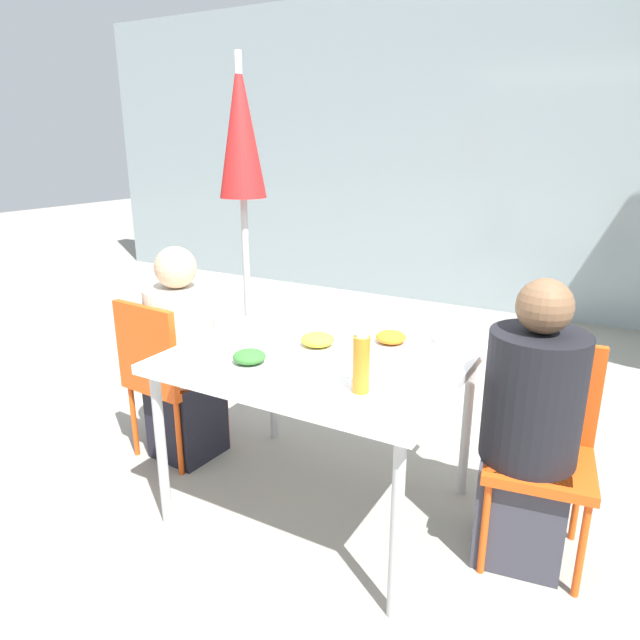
% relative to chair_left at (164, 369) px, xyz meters
% --- Properties ---
extents(ground_plane, '(24.00, 24.00, 0.00)m').
position_rel_chair_left_xyz_m(ground_plane, '(0.90, 0.01, -0.50)').
color(ground_plane, gray).
extents(building_facade, '(10.00, 0.20, 3.00)m').
position_rel_chair_left_xyz_m(building_facade, '(0.90, 3.73, 1.00)').
color(building_facade, '#89999E').
rests_on(building_facade, ground).
extents(dining_table, '(1.19, 0.97, 0.75)m').
position_rel_chair_left_xyz_m(dining_table, '(0.90, 0.01, 0.19)').
color(dining_table, white).
rests_on(dining_table, ground).
extents(chair_left, '(0.43, 0.43, 0.86)m').
position_rel_chair_left_xyz_m(chair_left, '(0.00, 0.00, 0.00)').
color(chair_left, '#E54C14').
rests_on(chair_left, ground).
extents(person_left, '(0.34, 0.34, 1.12)m').
position_rel_chair_left_xyz_m(person_left, '(0.06, 0.08, 0.02)').
color(person_left, black).
rests_on(person_left, ground).
extents(chair_right, '(0.46, 0.46, 0.86)m').
position_rel_chair_left_xyz_m(chair_right, '(1.79, 0.23, 0.00)').
color(chair_right, '#E54C14').
rests_on(chair_right, ground).
extents(person_right, '(0.37, 0.37, 1.15)m').
position_rel_chair_left_xyz_m(person_right, '(1.75, 0.14, 0.03)').
color(person_right, '#383842').
rests_on(person_right, ground).
extents(closed_umbrella, '(0.36, 0.36, 2.11)m').
position_rel_chair_left_xyz_m(closed_umbrella, '(-0.17, 0.95, 1.02)').
color(closed_umbrella, '#333333').
rests_on(closed_umbrella, ground).
extents(plate_0, '(0.24, 0.24, 0.07)m').
position_rel_chair_left_xyz_m(plate_0, '(0.73, -0.24, 0.27)').
color(plate_0, white).
rests_on(plate_0, dining_table).
extents(plate_1, '(0.26, 0.26, 0.07)m').
position_rel_chair_left_xyz_m(plate_1, '(0.86, 0.06, 0.28)').
color(plate_1, white).
rests_on(plate_1, dining_table).
extents(plate_2, '(0.24, 0.24, 0.07)m').
position_rel_chair_left_xyz_m(plate_2, '(1.13, 0.25, 0.27)').
color(plate_2, white).
rests_on(plate_2, dining_table).
extents(bottle, '(0.06, 0.06, 0.23)m').
position_rel_chair_left_xyz_m(bottle, '(1.22, -0.25, 0.36)').
color(bottle, '#B7751E').
rests_on(bottle, dining_table).
extents(drinking_cup, '(0.08, 0.08, 0.09)m').
position_rel_chair_left_xyz_m(drinking_cup, '(1.33, 0.38, 0.29)').
color(drinking_cup, white).
rests_on(drinking_cup, dining_table).
extents(salad_bowl, '(0.17, 0.17, 0.05)m').
position_rel_chair_left_xyz_m(salad_bowl, '(0.55, 0.28, 0.27)').
color(salad_bowl, white).
rests_on(salad_bowl, dining_table).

